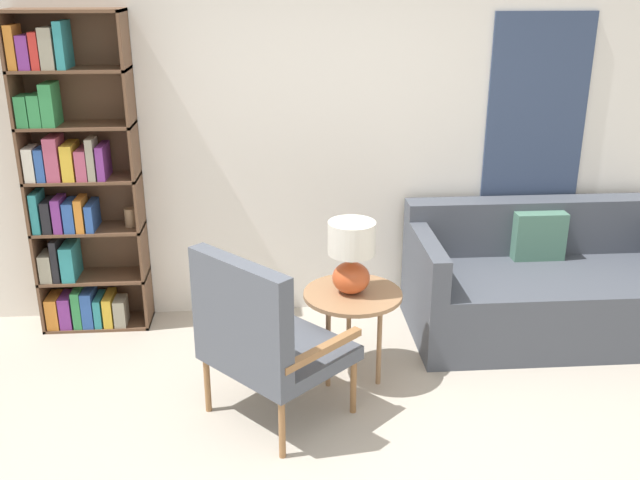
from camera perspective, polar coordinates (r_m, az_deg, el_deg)
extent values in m
cube|color=white|center=(5.00, -0.69, 8.84)|extent=(6.40, 0.06, 2.70)
cube|color=#334260|center=(5.27, 16.97, 9.96)|extent=(0.71, 0.02, 1.31)
cube|color=brown|center=(5.13, -22.28, 4.52)|extent=(0.02, 0.30, 2.16)
cube|color=brown|center=(4.96, -14.42, 4.89)|extent=(0.02, 0.30, 2.16)
cube|color=brown|center=(4.87, -19.88, 16.90)|extent=(0.73, 0.30, 0.02)
cube|color=brown|center=(5.40, -17.15, -6.26)|extent=(0.73, 0.30, 0.02)
cube|color=brown|center=(5.17, -18.05, 5.15)|extent=(0.73, 0.01, 2.16)
cube|color=brown|center=(5.26, -17.56, -2.78)|extent=(0.73, 0.30, 0.02)
cube|color=orange|center=(5.40, -20.42, -5.25)|extent=(0.08, 0.21, 0.22)
cube|color=#7A338C|center=(5.37, -19.52, -5.25)|extent=(0.08, 0.20, 0.23)
cube|color=#338C4C|center=(5.35, -18.67, -5.00)|extent=(0.06, 0.22, 0.27)
cube|color=#2D56A8|center=(5.34, -17.93, -5.04)|extent=(0.07, 0.23, 0.26)
cube|color=teal|center=(5.33, -17.16, -5.29)|extent=(0.05, 0.23, 0.21)
cube|color=gold|center=(5.32, -16.43, -5.23)|extent=(0.06, 0.24, 0.21)
cube|color=gray|center=(5.27, -15.62, -5.48)|extent=(0.08, 0.17, 0.20)
cube|color=brown|center=(5.13, -17.98, 0.88)|extent=(0.73, 0.30, 0.02)
cube|color=gray|center=(5.26, -20.91, -1.95)|extent=(0.08, 0.19, 0.20)
cube|color=black|center=(5.24, -20.19, -1.32)|extent=(0.04, 0.24, 0.30)
cube|color=teal|center=(5.23, -19.30, -1.52)|extent=(0.09, 0.25, 0.25)
cube|color=brown|center=(5.03, -18.42, 4.71)|extent=(0.73, 0.30, 0.02)
cube|color=teal|center=(5.14, -21.61, 2.16)|extent=(0.05, 0.20, 0.27)
cube|color=black|center=(5.13, -20.83, 1.89)|extent=(0.06, 0.20, 0.22)
cube|color=#7A338C|center=(5.10, -20.10, 2.00)|extent=(0.06, 0.19, 0.23)
cube|color=#2D56A8|center=(5.09, -19.25, 1.90)|extent=(0.07, 0.20, 0.21)
cube|color=orange|center=(5.06, -18.53, 2.02)|extent=(0.05, 0.19, 0.23)
cube|color=#2D56A8|center=(5.08, -17.73, 1.92)|extent=(0.05, 0.25, 0.19)
cylinder|color=#8C6B4C|center=(5.05, -14.92, 1.78)|extent=(0.08, 0.08, 0.13)
cube|color=brown|center=(4.95, -18.88, 8.68)|extent=(0.73, 0.30, 0.02)
cube|color=silver|center=(5.05, -22.03, 5.73)|extent=(0.07, 0.19, 0.22)
cube|color=#2D56A8|center=(5.01, -21.30, 5.70)|extent=(0.05, 0.17, 0.22)
cube|color=#B24C6B|center=(5.01, -20.42, 6.21)|extent=(0.09, 0.21, 0.29)
cube|color=gold|center=(5.00, -19.30, 6.03)|extent=(0.08, 0.24, 0.24)
cube|color=#B24C6B|center=(4.98, -18.32, 5.90)|extent=(0.07, 0.25, 0.20)
cube|color=gray|center=(4.92, -17.73, 6.24)|extent=(0.05, 0.17, 0.28)
cube|color=#7A338C|center=(4.95, -16.92, 6.09)|extent=(0.05, 0.24, 0.22)
cube|color=brown|center=(4.90, -19.37, 12.76)|extent=(0.73, 0.30, 0.02)
cube|color=#338C4C|center=(4.97, -22.55, 9.54)|extent=(0.07, 0.17, 0.20)
cube|color=#338C4C|center=(4.95, -21.64, 9.65)|extent=(0.07, 0.19, 0.20)
cube|color=#338C4C|center=(4.93, -20.74, 10.14)|extent=(0.08, 0.21, 0.27)
cube|color=orange|center=(4.93, -23.27, 14.00)|extent=(0.05, 0.18, 0.27)
cube|color=#7A338C|center=(4.92, -22.39, 13.75)|extent=(0.07, 0.20, 0.21)
cube|color=red|center=(4.91, -21.57, 13.96)|extent=(0.05, 0.23, 0.23)
cube|color=gray|center=(4.89, -20.74, 14.20)|extent=(0.08, 0.24, 0.25)
cube|color=teal|center=(4.87, -19.83, 14.50)|extent=(0.05, 0.24, 0.29)
cylinder|color=olive|center=(4.12, 2.69, -11.56)|extent=(0.04, 0.04, 0.35)
cylinder|color=olive|center=(4.49, -3.31, -8.70)|extent=(0.04, 0.04, 0.35)
cylinder|color=olive|center=(3.79, -3.06, -14.84)|extent=(0.04, 0.04, 0.35)
cylinder|color=olive|center=(4.18, -9.00, -11.34)|extent=(0.04, 0.04, 0.35)
cube|color=#4C515B|center=(4.02, -3.26, -8.93)|extent=(0.94, 0.94, 0.08)
cube|color=#4C515B|center=(3.71, -6.40, -5.91)|extent=(0.54, 0.58, 0.59)
cube|color=olive|center=(3.75, 0.18, -8.77)|extent=(0.46, 0.43, 0.04)
cube|color=olive|center=(4.17, -6.40, -5.71)|extent=(0.46, 0.43, 0.04)
cube|color=#474C56|center=(5.18, 17.52, -4.75)|extent=(1.83, 0.95, 0.47)
cube|color=#474C56|center=(5.34, 16.59, 1.13)|extent=(1.83, 0.20, 0.39)
cube|color=#474C56|center=(4.79, 8.42, -1.23)|extent=(0.12, 0.95, 0.28)
cube|color=#4C7A66|center=(5.22, 17.12, 0.31)|extent=(0.36, 0.12, 0.34)
cylinder|color=#99704C|center=(4.27, 2.64, -4.37)|extent=(0.59, 0.59, 0.02)
cylinder|color=#99704C|center=(4.56, 2.32, -6.72)|extent=(0.03, 0.03, 0.55)
cylinder|color=#99704C|center=(4.31, 0.66, -8.42)|extent=(0.03, 0.03, 0.55)
cylinder|color=#99704C|center=(4.34, 4.76, -8.24)|extent=(0.03, 0.03, 0.55)
ellipsoid|color=#C65128|center=(4.23, 2.50, -3.03)|extent=(0.22, 0.22, 0.19)
cylinder|color=tan|center=(4.19, 2.52, -1.46)|extent=(0.02, 0.02, 0.06)
cylinder|color=white|center=(4.14, 2.55, 0.17)|extent=(0.28, 0.28, 0.19)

